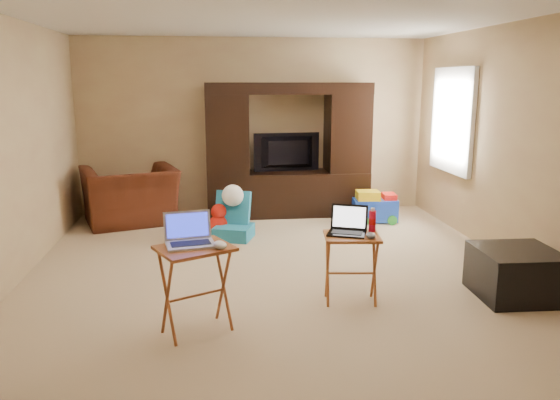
{
  "coord_description": "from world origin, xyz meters",
  "views": [
    {
      "loc": [
        -0.63,
        -5.19,
        1.91
      ],
      "look_at": [
        0.0,
        -0.2,
        0.8
      ],
      "focal_mm": 35.0,
      "sensor_mm": 36.0,
      "label": 1
    }
  ],
  "objects": [
    {
      "name": "floor",
      "position": [
        0.0,
        0.0,
        0.0
      ],
      "size": [
        5.5,
        5.5,
        0.0
      ],
      "primitive_type": "plane",
      "color": "beige",
      "rests_on": "ground"
    },
    {
      "name": "ceiling",
      "position": [
        0.0,
        0.0,
        2.5
      ],
      "size": [
        5.5,
        5.5,
        0.0
      ],
      "primitive_type": "plane",
      "rotation": [
        3.14,
        0.0,
        0.0
      ],
      "color": "silver",
      "rests_on": "ground"
    },
    {
      "name": "wall_back",
      "position": [
        0.0,
        2.75,
        1.25
      ],
      "size": [
        5.0,
        0.0,
        5.0
      ],
      "primitive_type": "plane",
      "rotation": [
        1.57,
        0.0,
        0.0
      ],
      "color": "tan",
      "rests_on": "ground"
    },
    {
      "name": "wall_front",
      "position": [
        0.0,
        -2.75,
        1.25
      ],
      "size": [
        5.0,
        0.0,
        5.0
      ],
      "primitive_type": "plane",
      "rotation": [
        -1.57,
        0.0,
        0.0
      ],
      "color": "tan",
      "rests_on": "ground"
    },
    {
      "name": "wall_left",
      "position": [
        -2.5,
        0.0,
        1.25
      ],
      "size": [
        0.0,
        5.5,
        5.5
      ],
      "primitive_type": "plane",
      "rotation": [
        1.57,
        0.0,
        1.57
      ],
      "color": "tan",
      "rests_on": "ground"
    },
    {
      "name": "wall_right",
      "position": [
        2.5,
        0.0,
        1.25
      ],
      "size": [
        0.0,
        5.5,
        5.5
      ],
      "primitive_type": "plane",
      "rotation": [
        1.57,
        0.0,
        -1.57
      ],
      "color": "tan",
      "rests_on": "ground"
    },
    {
      "name": "window_pane",
      "position": [
        2.48,
        1.55,
        1.4
      ],
      "size": [
        0.0,
        1.2,
        1.2
      ],
      "primitive_type": "plane",
      "rotation": [
        1.57,
        0.0,
        -1.57
      ],
      "color": "white",
      "rests_on": "ground"
    },
    {
      "name": "window_frame",
      "position": [
        2.46,
        1.55,
        1.4
      ],
      "size": [
        0.06,
        1.14,
        1.34
      ],
      "primitive_type": "cube",
      "color": "white",
      "rests_on": "ground"
    },
    {
      "name": "entertainment_center",
      "position": [
        0.45,
        2.43,
        0.94
      ],
      "size": [
        2.3,
        0.61,
        1.88
      ],
      "primitive_type": "cube",
      "rotation": [
        0.0,
        0.0,
        -0.02
      ],
      "color": "black",
      "rests_on": "floor"
    },
    {
      "name": "television",
      "position": [
        0.45,
        2.44,
        0.9
      ],
      "size": [
        0.96,
        0.2,
        0.55
      ],
      "primitive_type": "imported",
      "rotation": [
        0.0,
        0.0,
        3.22
      ],
      "color": "black",
      "rests_on": "entertainment_center"
    },
    {
      "name": "recliner",
      "position": [
        -1.73,
        2.21,
        0.38
      ],
      "size": [
        1.44,
        1.34,
        0.77
      ],
      "primitive_type": "imported",
      "rotation": [
        0.0,
        0.0,
        3.46
      ],
      "color": "#4E1E10",
      "rests_on": "floor"
    },
    {
      "name": "child_rocker",
      "position": [
        -0.38,
        1.28,
        0.29
      ],
      "size": [
        0.57,
        0.61,
        0.58
      ],
      "primitive_type": null,
      "rotation": [
        0.0,
        0.0,
        -0.34
      ],
      "color": "#1A6E93",
      "rests_on": "floor"
    },
    {
      "name": "plush_toy",
      "position": [
        -0.56,
        1.45,
        0.21
      ],
      "size": [
        0.37,
        0.31,
        0.41
      ],
      "primitive_type": null,
      "color": "red",
      "rests_on": "floor"
    },
    {
      "name": "push_toy",
      "position": [
        1.57,
        1.84,
        0.22
      ],
      "size": [
        0.64,
        0.48,
        0.45
      ],
      "primitive_type": null,
      "rotation": [
        0.0,
        0.0,
        -0.09
      ],
      "color": "blue",
      "rests_on": "floor"
    },
    {
      "name": "ottoman",
      "position": [
        2.04,
        -0.87,
        0.22
      ],
      "size": [
        0.71,
        0.71,
        0.44
      ],
      "primitive_type": "cube",
      "rotation": [
        0.0,
        0.0,
        -0.05
      ],
      "color": "black",
      "rests_on": "floor"
    },
    {
      "name": "tray_table_left",
      "position": [
        -0.78,
        -1.23,
        0.34
      ],
      "size": [
        0.66,
        0.61,
        0.69
      ],
      "primitive_type": "cube",
      "rotation": [
        0.0,
        0.0,
        0.46
      ],
      "color": "#985024",
      "rests_on": "floor"
    },
    {
      "name": "tray_table_right",
      "position": [
        0.55,
        -0.81,
        0.3
      ],
      "size": [
        0.51,
        0.43,
        0.61
      ],
      "primitive_type": "cube",
      "rotation": [
        0.0,
        0.0,
        -0.13
      ],
      "color": "#A55C28",
      "rests_on": "floor"
    },
    {
      "name": "laptop_left",
      "position": [
        -0.81,
        -1.2,
        0.81
      ],
      "size": [
        0.41,
        0.35,
        0.24
      ],
      "primitive_type": "cube",
      "rotation": [
        0.0,
        0.0,
        0.18
      ],
      "color": "#A7A6AB",
      "rests_on": "tray_table_left"
    },
    {
      "name": "laptop_right",
      "position": [
        0.51,
        -0.79,
        0.73
      ],
      "size": [
        0.4,
        0.37,
        0.24
      ],
      "primitive_type": "cube",
      "rotation": [
        0.0,
        0.0,
        -0.39
      ],
      "color": "black",
      "rests_on": "tray_table_right"
    },
    {
      "name": "mouse_left",
      "position": [
        -0.59,
        -1.3,
        0.72
      ],
      "size": [
        0.14,
        0.16,
        0.06
      ],
      "primitive_type": "ellipsoid",
      "rotation": [
        0.0,
        0.0,
        0.4
      ],
      "color": "silver",
      "rests_on": "tray_table_left"
    },
    {
      "name": "mouse_right",
      "position": [
        0.68,
        -0.93,
        0.63
      ],
      "size": [
        0.1,
        0.13,
        0.05
      ],
      "primitive_type": "ellipsoid",
      "rotation": [
        0.0,
        0.0,
        -0.14
      ],
      "color": "#3E3F43",
      "rests_on": "tray_table_right"
    },
    {
      "name": "water_bottle",
      "position": [
        0.75,
        -0.73,
        0.7
      ],
      "size": [
        0.06,
        0.06,
        0.19
      ],
      "primitive_type": "cylinder",
      "color": "red",
      "rests_on": "tray_table_right"
    }
  ]
}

